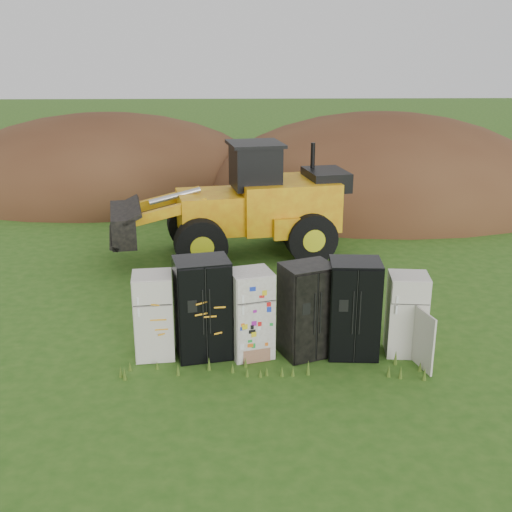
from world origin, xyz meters
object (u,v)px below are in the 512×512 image
Objects in this scene: fridge_leftmost at (154,315)px; fridge_black_side at (203,308)px; fridge_sticker at (251,314)px; fridge_black_right at (354,308)px; fridge_open_door at (407,314)px; fridge_dark_mid at (307,310)px; wheel_loader at (227,201)px.

fridge_leftmost is 0.94m from fridge_black_side.
fridge_black_right is at bearing -16.65° from fridge_sticker.
fridge_open_door is (1.03, 0.02, -0.15)m from fridge_black_right.
fridge_dark_mid reaches higher than fridge_open_door.
fridge_sticker is at bearing -176.72° from fridge_black_right.
fridge_open_door is 0.24× the size of wheel_loader.
fridge_dark_mid is at bearing -85.87° from wheel_loader.
fridge_black_side reaches higher than fridge_leftmost.
fridge_sticker is 0.90× the size of fridge_black_right.
fridge_sticker is (0.92, -0.03, -0.12)m from fridge_black_side.
fridge_open_door is at bearing -16.00° from fridge_sticker.
fridge_open_door is at bearing -6.43° from fridge_leftmost.
fridge_black_side is 1.21× the size of fridge_open_door.
wheel_loader is at bearing 116.08° from fridge_black_right.
fridge_dark_mid is 0.89m from fridge_black_right.
fridge_open_door is 7.09m from wheel_loader.
fridge_sticker is 1.07× the size of fridge_open_door.
fridge_black_side is 0.92m from fridge_sticker.
fridge_leftmost reaches higher than fridge_open_door.
fridge_leftmost is 0.25× the size of wheel_loader.
fridge_sticker is at bearing -14.21° from fridge_black_side.
fridge_black_right is 1.18× the size of fridge_open_door.
wheel_loader reaches higher than fridge_black_side.
fridge_black_side reaches higher than fridge_black_right.
fridge_dark_mid is at bearing -174.42° from fridge_open_door.
fridge_open_door is (1.93, -0.01, -0.11)m from fridge_dark_mid.
wheel_loader reaches higher than fridge_black_right.
fridge_sticker is (1.85, -0.02, 0.03)m from fridge_leftmost.
fridge_dark_mid is (2.93, -0.00, 0.08)m from fridge_leftmost.
wheel_loader is (1.32, 6.08, 0.76)m from fridge_leftmost.
fridge_leftmost is at bearing 158.08° from fridge_dark_mid.
fridge_black_right is 6.64m from wheel_loader.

